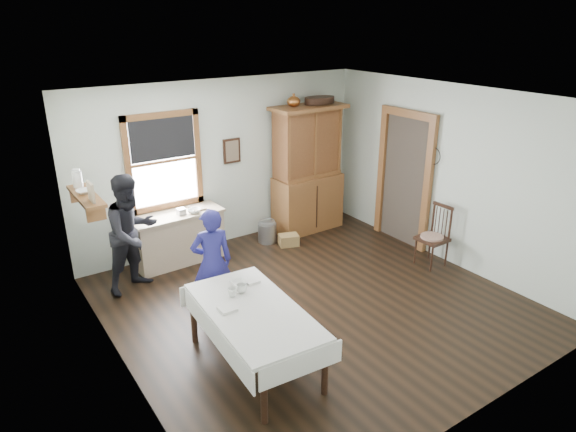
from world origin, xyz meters
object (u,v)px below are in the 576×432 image
(pail, at_px, (267,232))
(dining_table, at_px, (254,338))
(china_hutch, at_px, (308,169))
(wicker_basket, at_px, (289,240))
(work_counter, at_px, (179,238))
(figure_dark, at_px, (133,237))
(spindle_chair, at_px, (433,236))
(woman_blue, at_px, (212,266))

(pail, bearing_deg, dining_table, -124.29)
(china_hutch, relative_size, dining_table, 1.23)
(pail, height_order, wicker_basket, pail)
(china_hutch, bearing_deg, work_counter, 178.08)
(wicker_basket, xyz_separation_m, figure_dark, (-2.56, 0.02, 0.68))
(spindle_chair, xyz_separation_m, pail, (-1.62, 2.14, -0.31))
(work_counter, relative_size, figure_dark, 0.91)
(work_counter, distance_m, dining_table, 2.88)
(wicker_basket, bearing_deg, work_counter, 165.49)
(work_counter, xyz_separation_m, woman_blue, (-0.21, -1.63, 0.26))
(pail, xyz_separation_m, figure_dark, (-2.34, -0.30, 0.60))
(work_counter, height_order, pail, work_counter)
(dining_table, bearing_deg, china_hutch, 45.61)
(wicker_basket, bearing_deg, pail, 123.85)
(woman_blue, bearing_deg, spindle_chair, -177.23)
(china_hutch, relative_size, wicker_basket, 6.94)
(work_counter, xyz_separation_m, wicker_basket, (1.74, -0.45, -0.31))
(wicker_basket, distance_m, woman_blue, 2.35)
(dining_table, distance_m, woman_blue, 1.28)
(dining_table, xyz_separation_m, woman_blue, (0.13, 1.24, 0.30))
(spindle_chair, distance_m, pail, 2.70)
(china_hutch, distance_m, spindle_chair, 2.43)
(figure_dark, bearing_deg, wicker_basket, -20.25)
(china_hutch, relative_size, woman_blue, 1.66)
(work_counter, xyz_separation_m, figure_dark, (-0.82, -0.43, 0.37))
(dining_table, distance_m, figure_dark, 2.51)
(china_hutch, xyz_separation_m, woman_blue, (-2.64, -1.60, -0.44))
(pail, distance_m, wicker_basket, 0.40)
(work_counter, height_order, spindle_chair, spindle_chair)
(dining_table, relative_size, spindle_chair, 1.86)
(work_counter, distance_m, wicker_basket, 1.83)
(dining_table, bearing_deg, work_counter, 83.24)
(china_hutch, xyz_separation_m, spindle_chair, (0.71, -2.24, -0.62))
(china_hutch, distance_m, dining_table, 4.03)
(spindle_chair, bearing_deg, pail, 125.25)
(dining_table, bearing_deg, pail, 55.71)
(pail, relative_size, wicker_basket, 1.05)
(wicker_basket, height_order, figure_dark, figure_dark)
(china_hutch, bearing_deg, spindle_chair, -73.57)
(dining_table, bearing_deg, spindle_chair, 9.70)
(spindle_chair, bearing_deg, figure_dark, 153.27)
(spindle_chair, distance_m, figure_dark, 4.38)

